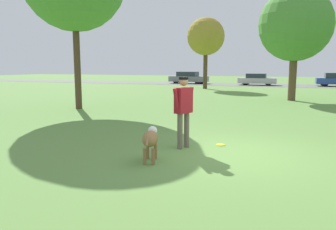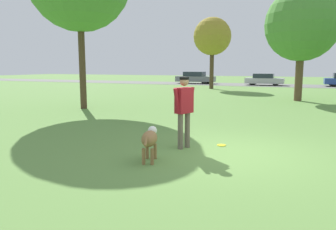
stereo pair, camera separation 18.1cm
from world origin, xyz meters
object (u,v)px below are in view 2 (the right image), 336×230
at_px(person, 184,106).
at_px(dog, 150,139).
at_px(tree_far_left, 212,37).
at_px(parked_car_grey, 195,78).
at_px(frisbee, 221,145).
at_px(parked_car_silver, 264,80).
at_px(tree_mid_center, 302,25).

relative_size(person, dog, 1.66).
distance_m(tree_far_left, parked_car_grey, 9.73).
height_order(person, tree_far_left, tree_far_left).
relative_size(person, frisbee, 7.55).
bearing_deg(parked_car_grey, person, -70.24).
xyz_separation_m(person, parked_car_silver, (-1.36, 28.33, -0.43)).
xyz_separation_m(tree_far_left, parked_car_grey, (-4.10, 7.94, -3.85)).
bearing_deg(parked_car_silver, parked_car_grey, 175.80).
height_order(person, dog, person).
relative_size(frisbee, parked_car_silver, 0.06).
bearing_deg(tree_far_left, person, -76.47).
bearing_deg(parked_car_silver, dog, -87.76).
height_order(dog, parked_car_grey, parked_car_grey).
distance_m(person, dog, 1.45).
bearing_deg(tree_far_left, parked_car_silver, 63.34).
xyz_separation_m(person, parked_car_grey, (-9.15, 28.92, -0.37)).
distance_m(frisbee, parked_car_silver, 27.80).
bearing_deg(tree_far_left, dog, -77.93).
bearing_deg(tree_mid_center, tree_far_left, 132.35).
relative_size(person, parked_car_silver, 0.44).
distance_m(frisbee, parked_car_grey, 30.01).
bearing_deg(parked_car_silver, person, -87.09).
relative_size(tree_far_left, tree_mid_center, 0.98).
distance_m(frisbee, tree_far_left, 21.66).
distance_m(dog, parked_car_grey, 31.50).
relative_size(frisbee, tree_mid_center, 0.04).
height_order(tree_far_left, tree_mid_center, tree_mid_center).
bearing_deg(person, parked_car_silver, 23.98).
bearing_deg(frisbee, person, -142.05).
xyz_separation_m(dog, parked_car_grey, (-8.87, 30.23, 0.20)).
relative_size(tree_mid_center, parked_car_grey, 1.42).
bearing_deg(tree_mid_center, frisbee, -96.91).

